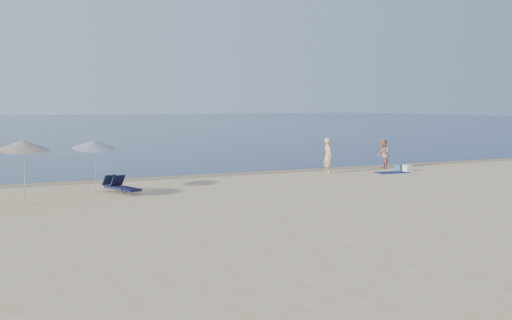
{
  "coord_description": "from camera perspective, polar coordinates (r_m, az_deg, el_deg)",
  "views": [
    {
      "loc": [
        -15.56,
        -10.0,
        3.6
      ],
      "look_at": [
        -2.83,
        16.0,
        1.0
      ],
      "focal_mm": 45.0,
      "sensor_mm": 36.0,
      "label": 1
    }
  ],
  "objects": [
    {
      "name": "lounger_left",
      "position": [
        25.91,
        -11.55,
        -2.39
      ],
      "size": [
        0.92,
        1.67,
        0.7
      ],
      "rotation": [
        0.0,
        0.0,
        0.26
      ],
      "color": "#121433",
      "rests_on": "ground"
    },
    {
      "name": "beach_towel",
      "position": [
        33.68,
        11.97,
        -1.09
      ],
      "size": [
        1.81,
        1.14,
        0.03
      ],
      "primitive_type": "cube",
      "rotation": [
        0.0,
        0.0,
        -0.12
      ],
      "color": "#0F154C",
      "rests_on": "ground"
    },
    {
      "name": "white_bag",
      "position": [
        34.58,
        13.3,
        -0.7
      ],
      "size": [
        0.43,
        0.38,
        0.33
      ],
      "primitive_type": "cube",
      "rotation": [
        0.0,
        0.0,
        0.13
      ],
      "color": "white",
      "rests_on": "ground"
    },
    {
      "name": "person_right",
      "position": [
        35.56,
        11.25,
        0.53
      ],
      "size": [
        0.91,
        0.98,
        1.61
      ],
      "primitive_type": "imported",
      "rotation": [
        0.0,
        0.0,
        -2.06
      ],
      "color": "tan",
      "rests_on": "ground"
    },
    {
      "name": "lounger_right",
      "position": [
        26.38,
        -12.32,
        -2.3
      ],
      "size": [
        0.92,
        1.61,
        0.67
      ],
      "rotation": [
        0.0,
        0.0,
        0.29
      ],
      "color": "#131B36",
      "rests_on": "ground"
    },
    {
      "name": "wet_sand_strip",
      "position": [
        33.46,
        1.8,
        -1.04
      ],
      "size": [
        240.0,
        1.6,
        0.0
      ],
      "primitive_type": "cube",
      "color": "#847254",
      "rests_on": "ground"
    },
    {
      "name": "person_left",
      "position": [
        32.83,
        6.42,
        0.4
      ],
      "size": [
        0.52,
        0.72,
        1.82
      ],
      "primitive_type": "imported",
      "rotation": [
        0.0,
        0.0,
        1.44
      ],
      "color": "#DEA77D",
      "rests_on": "ground"
    },
    {
      "name": "umbrella_far",
      "position": [
        24.04,
        -20.01,
        1.24
      ],
      "size": [
        1.93,
        1.95,
        2.41
      ],
      "rotation": [
        0.0,
        0.0,
        0.08
      ],
      "color": "silver",
      "rests_on": "ground"
    },
    {
      "name": "umbrella_near",
      "position": [
        26.53,
        -14.22,
        1.34
      ],
      "size": [
        1.71,
        1.74,
        2.24
      ],
      "rotation": [
        0.0,
        0.0,
        -0.0
      ],
      "color": "silver",
      "rests_on": "ground"
    },
    {
      "name": "blue_cooler",
      "position": [
        35.07,
        12.65,
        -0.64
      ],
      "size": [
        0.5,
        0.43,
        0.3
      ],
      "primitive_type": "cube",
      "rotation": [
        0.0,
        0.0,
        0.37
      ],
      "color": "#1C609C",
      "rests_on": "ground"
    },
    {
      "name": "sea",
      "position": [
        111.15,
        -18.04,
        3.03
      ],
      "size": [
        240.0,
        160.0,
        0.01
      ],
      "primitive_type": "cube",
      "color": "#0B1E45",
      "rests_on": "ground"
    }
  ]
}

